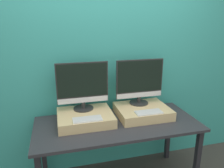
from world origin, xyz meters
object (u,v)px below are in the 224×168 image
(monitor_left, at_px, (83,85))
(keyboard_right, at_px, (149,112))
(keyboard_left, at_px, (87,119))
(monitor_right, at_px, (140,81))

(monitor_left, distance_m, keyboard_right, 0.74)
(keyboard_left, height_order, keyboard_right, same)
(monitor_left, xyz_separation_m, keyboard_right, (0.63, -0.28, -0.26))
(keyboard_left, height_order, monitor_right, monitor_right)
(monitor_left, relative_size, keyboard_left, 1.93)
(keyboard_left, relative_size, keyboard_right, 1.00)
(monitor_left, xyz_separation_m, keyboard_left, (0.00, -0.28, -0.26))
(keyboard_left, bearing_deg, monitor_right, 23.57)
(monitor_left, relative_size, monitor_right, 1.00)
(monitor_left, bearing_deg, monitor_right, 0.00)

